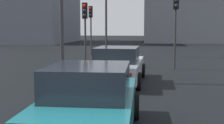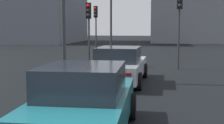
{
  "view_description": "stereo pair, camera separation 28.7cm",
  "coord_description": "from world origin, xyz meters",
  "px_view_note": "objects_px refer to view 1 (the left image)",
  "views": [
    {
      "loc": [
        -3.78,
        -1.3,
        2.25
      ],
      "look_at": [
        6.46,
        -0.04,
        1.09
      ],
      "focal_mm": 49.46,
      "sensor_mm": 36.0,
      "label": 1
    },
    {
      "loc": [
        -3.74,
        -1.58,
        2.25
      ],
      "look_at": [
        6.46,
        -0.04,
        1.09
      ],
      "focal_mm": 49.46,
      "sensor_mm": 36.0,
      "label": 2
    }
  ],
  "objects_px": {
    "traffic_light_near_left": "(91,20)",
    "traffic_light_far_left": "(85,21)",
    "car_silver_lead": "(118,65)",
    "car_teal_second": "(90,102)",
    "traffic_light_near_right": "(176,14)"
  },
  "relations": [
    {
      "from": "car_silver_lead",
      "to": "traffic_light_near_left",
      "type": "distance_m",
      "value": 12.41
    },
    {
      "from": "traffic_light_near_right",
      "to": "traffic_light_far_left",
      "type": "bearing_deg",
      "value": -103.03
    },
    {
      "from": "traffic_light_near_right",
      "to": "traffic_light_near_left",
      "type": "bearing_deg",
      "value": -146.68
    },
    {
      "from": "car_silver_lead",
      "to": "car_teal_second",
      "type": "relative_size",
      "value": 1.09
    },
    {
      "from": "traffic_light_near_left",
      "to": "traffic_light_near_right",
      "type": "height_order",
      "value": "traffic_light_near_right"
    },
    {
      "from": "car_silver_lead",
      "to": "traffic_light_near_left",
      "type": "relative_size",
      "value": 1.18
    },
    {
      "from": "traffic_light_near_left",
      "to": "car_silver_lead",
      "type": "bearing_deg",
      "value": 22.44
    },
    {
      "from": "traffic_light_near_left",
      "to": "traffic_light_near_right",
      "type": "relative_size",
      "value": 0.95
    },
    {
      "from": "traffic_light_near_left",
      "to": "traffic_light_far_left",
      "type": "relative_size",
      "value": 1.08
    },
    {
      "from": "car_silver_lead",
      "to": "traffic_light_near_right",
      "type": "xyz_separation_m",
      "value": [
        4.43,
        -2.62,
        2.23
      ]
    },
    {
      "from": "car_silver_lead",
      "to": "traffic_light_far_left",
      "type": "distance_m",
      "value": 5.92
    },
    {
      "from": "car_silver_lead",
      "to": "traffic_light_near_right",
      "type": "bearing_deg",
      "value": -28.86
    },
    {
      "from": "traffic_light_near_left",
      "to": "traffic_light_near_right",
      "type": "distance_m",
      "value": 9.47
    },
    {
      "from": "car_teal_second",
      "to": "traffic_light_near_right",
      "type": "relative_size",
      "value": 1.03
    },
    {
      "from": "traffic_light_near_right",
      "to": "traffic_light_far_left",
      "type": "xyz_separation_m",
      "value": [
        0.62,
        5.04,
        -0.32
      ]
    }
  ]
}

